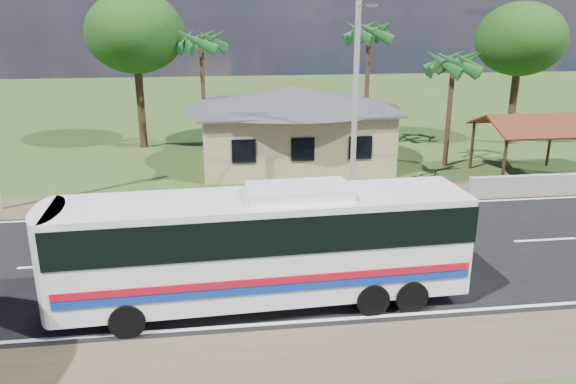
% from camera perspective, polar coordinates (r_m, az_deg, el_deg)
% --- Properties ---
extents(ground, '(120.00, 120.00, 0.00)m').
position_cam_1_polar(ground, '(20.52, 2.62, -6.18)').
color(ground, '#2B491A').
rests_on(ground, ground).
extents(road, '(120.00, 16.00, 0.03)m').
position_cam_1_polar(road, '(20.52, 2.62, -6.16)').
color(road, black).
rests_on(road, ground).
extents(house, '(12.40, 10.00, 5.00)m').
position_cam_1_polar(house, '(32.25, 0.42, 7.63)').
color(house, '#C7B884').
rests_on(house, ground).
extents(waiting_shed, '(5.20, 4.48, 3.35)m').
position_cam_1_polar(waiting_shed, '(32.02, 23.55, 6.24)').
color(waiting_shed, '#322112').
rests_on(waiting_shed, ground).
extents(concrete_barrier, '(7.00, 0.30, 0.90)m').
position_cam_1_polar(concrete_barrier, '(29.60, 24.13, 0.76)').
color(concrete_barrier, '#9E9E99').
rests_on(concrete_barrier, ground).
extents(utility_poles, '(32.80, 2.22, 11.00)m').
position_cam_1_polar(utility_poles, '(25.78, 6.22, 11.98)').
color(utility_poles, '#9E9E99').
rests_on(utility_poles, ground).
extents(palm_near, '(2.80, 2.80, 6.70)m').
position_cam_1_polar(palm_near, '(32.24, 16.46, 12.42)').
color(palm_near, '#47301E').
rests_on(palm_near, ground).
extents(palm_mid, '(2.80, 2.80, 8.20)m').
position_cam_1_polar(palm_mid, '(35.23, 8.25, 15.71)').
color(palm_mid, '#47301E').
rests_on(palm_mid, ground).
extents(palm_far, '(2.80, 2.80, 7.70)m').
position_cam_1_polar(palm_far, '(34.50, -8.82, 14.84)').
color(palm_far, '#47301E').
rests_on(palm_far, ground).
extents(tree_behind_house, '(6.00, 6.00, 9.61)m').
position_cam_1_polar(tree_behind_house, '(36.76, -15.27, 15.30)').
color(tree_behind_house, '#47301E').
rests_on(tree_behind_house, ground).
extents(tree_behind_shed, '(5.60, 5.60, 9.02)m').
position_cam_1_polar(tree_behind_shed, '(39.55, 22.56, 14.10)').
color(tree_behind_shed, '#47301E').
rests_on(tree_behind_shed, ground).
extents(coach_bus, '(11.85, 2.97, 3.65)m').
position_cam_1_polar(coach_bus, '(16.25, -2.29, -4.82)').
color(coach_bus, white).
rests_on(coach_bus, ground).
extents(motorcycle, '(1.77, 1.07, 0.88)m').
position_cam_1_polar(motorcycle, '(28.77, 13.83, 1.34)').
color(motorcycle, black).
rests_on(motorcycle, ground).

